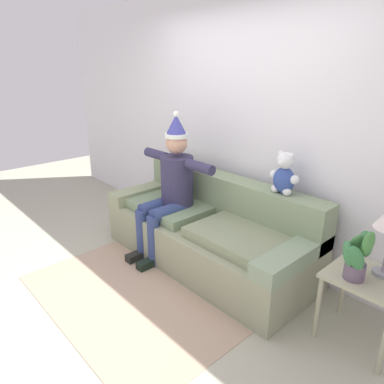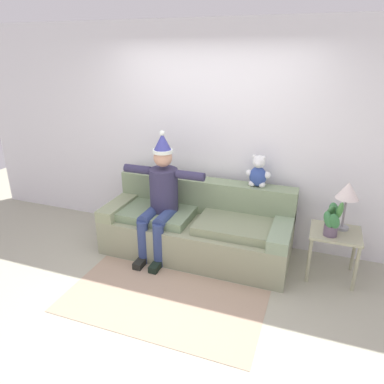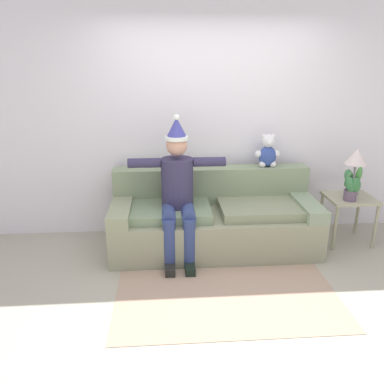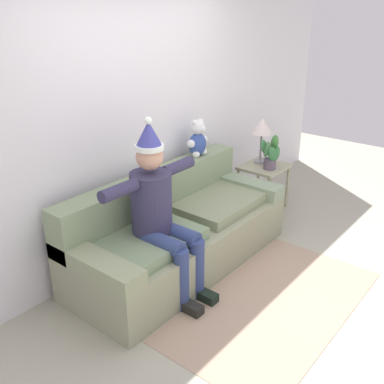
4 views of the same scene
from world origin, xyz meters
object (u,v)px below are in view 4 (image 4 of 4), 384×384
object	(u,v)px
side_table	(264,173)
table_lamp	(262,128)
couch	(177,232)
potted_plant	(271,154)
person_seated	(160,209)
teddy_bear	(198,140)

from	to	relation	value
side_table	table_lamp	distance (m)	0.52
couch	potted_plant	xyz separation A→B (m)	(1.51, -0.10, 0.40)
potted_plant	person_seated	bearing A→B (deg)	-178.00
person_seated	teddy_bear	size ratio (longest dim) A/B	3.96
teddy_bear	side_table	distance (m)	1.11
teddy_bear	table_lamp	xyz separation A→B (m)	(0.97, -0.18, -0.05)
side_table	table_lamp	size ratio (longest dim) A/B	1.02
teddy_bear	potted_plant	world-z (taller)	teddy_bear
couch	table_lamp	world-z (taller)	table_lamp
potted_plant	couch	bearing A→B (deg)	176.14
person_seated	teddy_bear	world-z (taller)	person_seated
person_seated	potted_plant	size ratio (longest dim) A/B	3.85
person_seated	teddy_bear	bearing A→B (deg)	22.66
person_seated	side_table	distance (m)	2.00
teddy_bear	table_lamp	size ratio (longest dim) A/B	0.71
couch	person_seated	bearing A→B (deg)	-157.45
person_seated	side_table	size ratio (longest dim) A/B	2.74
couch	person_seated	xyz separation A→B (m)	(-0.41, -0.17, 0.43)
teddy_bear	side_table	world-z (taller)	teddy_bear
teddy_bear	potted_plant	size ratio (longest dim) A/B	0.97
couch	teddy_bear	world-z (taller)	teddy_bear
side_table	couch	bearing A→B (deg)	-179.89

